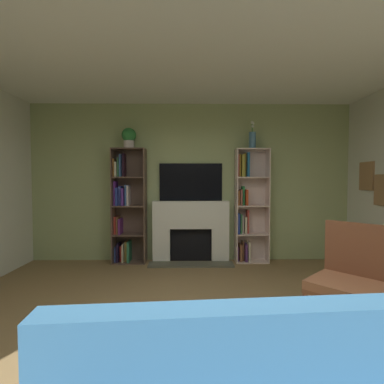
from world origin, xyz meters
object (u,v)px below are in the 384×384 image
Objects in this scene: potted_plant at (129,137)px; armchair at (353,277)px; vase_with_flowers at (252,139)px; fireplace at (191,230)px; tv at (191,182)px; bookshelf_left at (126,207)px; bookshelf_right at (248,206)px.

armchair is (2.61, -2.36, -1.68)m from potted_plant.
armchair is at bearing -79.32° from vase_with_flowers.
armchair is (1.53, -2.41, -0.04)m from fireplace.
bookshelf_left is (-1.15, -0.09, -0.45)m from tv.
vase_with_flowers is at bearing 0.03° from potted_plant.
vase_with_flowers is (1.08, -0.12, 0.76)m from tv.
bookshelf_left is at bearing 179.28° from vase_with_flowers.
potted_plant is 0.35× the size of armchair.
tv is at bearing 173.74° from vase_with_flowers.
tv is 3.05m from armchair.
armchair is at bearing -57.57° from fireplace.
vase_with_flowers is (1.08, -0.04, 1.62)m from fireplace.
vase_with_flowers reaches higher than tv.
fireplace is 1.97m from potted_plant.
potted_plant is at bearing -179.97° from vase_with_flowers.
bookshelf_left is 4.14× the size of vase_with_flowers.
bookshelf_left is 5.56× the size of potted_plant.
armchair is at bearing -42.12° from potted_plant.
vase_with_flowers is at bearing -6.26° from tv.
armchair is at bearing -58.36° from tv.
tv is 3.11× the size of potted_plant.
bookshelf_right is (1.02, -0.08, -0.43)m from tv.
potted_plant is at bearing -177.63° from fireplace.
fireplace is 1.10m from bookshelf_right.
bookshelf_right reaches higher than armchair.
bookshelf_left is 1.96× the size of armchair.
fireplace is 1.22m from bookshelf_left.
fireplace is 3.00× the size of vase_with_flowers.
tv is 1.09× the size of armchair.
potted_plant is at bearing -178.83° from bookshelf_right.
bookshelf_right is (2.16, 0.01, 0.02)m from bookshelf_left.
potted_plant is 2.17m from vase_with_flowers.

